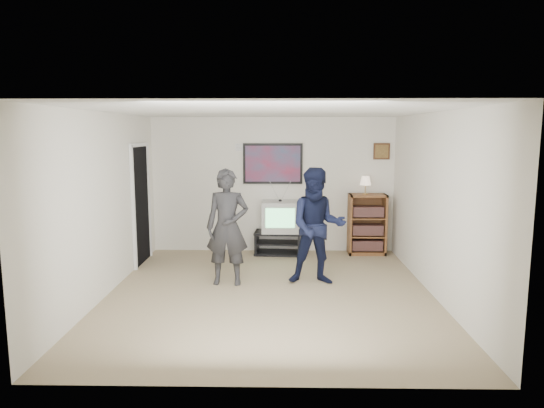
{
  "coord_description": "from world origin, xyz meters",
  "views": [
    {
      "loc": [
        0.15,
        -6.49,
        2.23
      ],
      "look_at": [
        0.02,
        0.77,
        1.15
      ],
      "focal_mm": 32.0,
      "sensor_mm": 36.0,
      "label": 1
    }
  ],
  "objects_px": {
    "crt_television": "(280,216)",
    "bookshelf": "(367,224)",
    "media_stand": "(278,243)",
    "person_tall": "(227,227)",
    "person_short": "(317,226)"
  },
  "relations": [
    {
      "from": "crt_television",
      "to": "bookshelf",
      "type": "distance_m",
      "value": 1.6
    },
    {
      "from": "media_stand",
      "to": "crt_television",
      "type": "relative_size",
      "value": 1.33
    },
    {
      "from": "bookshelf",
      "to": "person_tall",
      "type": "distance_m",
      "value": 3.0
    },
    {
      "from": "media_stand",
      "to": "person_short",
      "type": "xyz_separation_m",
      "value": [
        0.59,
        -1.74,
        0.65
      ]
    },
    {
      "from": "person_tall",
      "to": "media_stand",
      "type": "bearing_deg",
      "value": 69.5
    },
    {
      "from": "media_stand",
      "to": "person_tall",
      "type": "height_order",
      "value": "person_tall"
    },
    {
      "from": "crt_television",
      "to": "person_short",
      "type": "height_order",
      "value": "person_short"
    },
    {
      "from": "crt_television",
      "to": "bookshelf",
      "type": "relative_size",
      "value": 0.6
    },
    {
      "from": "person_tall",
      "to": "person_short",
      "type": "relative_size",
      "value": 0.99
    },
    {
      "from": "crt_television",
      "to": "bookshelf",
      "type": "height_order",
      "value": "bookshelf"
    },
    {
      "from": "media_stand",
      "to": "person_short",
      "type": "distance_m",
      "value": 1.95
    },
    {
      "from": "media_stand",
      "to": "person_tall",
      "type": "distance_m",
      "value": 2.03
    },
    {
      "from": "bookshelf",
      "to": "person_tall",
      "type": "xyz_separation_m",
      "value": [
        -2.36,
        -1.83,
        0.3
      ]
    },
    {
      "from": "crt_television",
      "to": "person_short",
      "type": "bearing_deg",
      "value": -72.54
    },
    {
      "from": "media_stand",
      "to": "bookshelf",
      "type": "height_order",
      "value": "bookshelf"
    }
  ]
}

